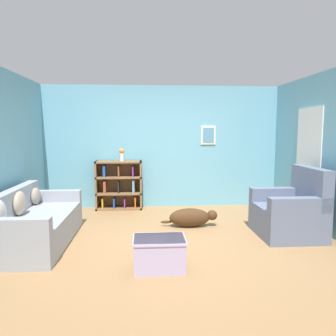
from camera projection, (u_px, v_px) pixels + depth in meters
ground_plane at (170, 239)px, 5.00m from camera, size 14.00×14.00×0.00m
wall_back at (162, 147)px, 7.08m from camera, size 5.60×0.13×2.60m
wall_right at (334, 154)px, 5.05m from camera, size 0.16×5.00×2.60m
couch at (34, 224)px, 4.76m from camera, size 0.89×1.97×0.80m
bookshelf at (119, 185)px, 6.90m from camera, size 0.96×0.33×1.02m
recliner_chair at (291, 212)px, 5.13m from camera, size 0.91×1.00×1.08m
coffee_table at (159, 253)px, 3.89m from camera, size 0.62×0.44×0.39m
dog at (191, 217)px, 5.63m from camera, size 0.98×0.29×0.32m
vase at (122, 154)px, 6.80m from camera, size 0.11×0.11×0.26m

